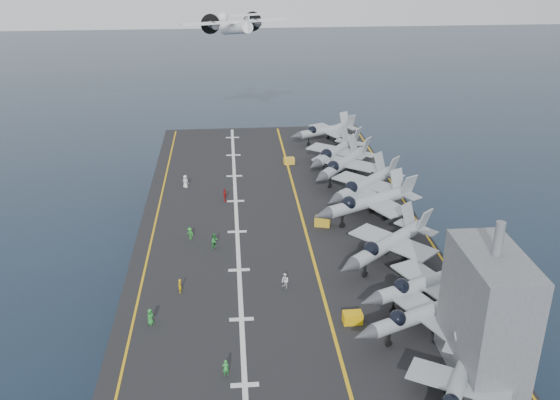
{
  "coord_description": "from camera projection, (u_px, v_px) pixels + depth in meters",
  "views": [
    {
      "loc": [
        -6.62,
        -73.48,
        47.24
      ],
      "look_at": [
        0.0,
        4.0,
        13.0
      ],
      "focal_mm": 40.0,
      "sensor_mm": 36.0,
      "label": 1
    }
  ],
  "objects": [
    {
      "name": "ground",
      "position": [
        282.0,
        297.0,
        86.56
      ],
      "size": [
        500.0,
        500.0,
        0.0
      ],
      "primitive_type": "plane",
      "color": "#142135",
      "rests_on": "ground"
    },
    {
      "name": "hull",
      "position": [
        283.0,
        266.0,
        84.54
      ],
      "size": [
        36.0,
        90.0,
        10.0
      ],
      "primitive_type": "cube",
      "color": "#56595E",
      "rests_on": "ground"
    },
    {
      "name": "flight_deck",
      "position": [
        283.0,
        231.0,
        82.45
      ],
      "size": [
        38.0,
        92.0,
        0.4
      ],
      "primitive_type": "cube",
      "color": "black",
      "rests_on": "hull"
    },
    {
      "name": "foul_line",
      "position": [
        305.0,
        229.0,
        82.59
      ],
      "size": [
        0.35,
        90.0,
        0.02
      ],
      "primitive_type": "cube",
      "color": "gold",
      "rests_on": "flight_deck"
    },
    {
      "name": "landing_centerline",
      "position": [
        237.0,
        232.0,
        81.89
      ],
      "size": [
        0.5,
        90.0,
        0.02
      ],
      "primitive_type": "cube",
      "color": "silver",
      "rests_on": "flight_deck"
    },
    {
      "name": "deck_edge_port",
      "position": [
        153.0,
        235.0,
        81.03
      ],
      "size": [
        0.25,
        90.0,
        0.02
      ],
      "primitive_type": "cube",
      "color": "gold",
      "rests_on": "flight_deck"
    },
    {
      "name": "deck_edge_stbd",
      "position": [
        419.0,
        225.0,
        83.8
      ],
      "size": [
        0.25,
        90.0,
        0.02
      ],
      "primitive_type": "cube",
      "color": "gold",
      "rests_on": "flight_deck"
    },
    {
      "name": "island_superstructure",
      "position": [
        489.0,
        301.0,
        53.16
      ],
      "size": [
        5.0,
        10.0,
        15.0
      ],
      "primitive_type": null,
      "color": "#56595E",
      "rests_on": "flight_deck"
    },
    {
      "name": "fighter_jet_0",
      "position": [
        458.0,
        385.0,
        51.29
      ],
      "size": [
        13.92,
        15.35,
        4.44
      ],
      "primitive_type": null,
      "color": "#9DA6AF",
      "rests_on": "flight_deck"
    },
    {
      "name": "fighter_jet_1",
      "position": [
        423.0,
        313.0,
        60.42
      ],
      "size": [
        16.83,
        14.42,
        4.93
      ],
      "primitive_type": null,
      "color": "gray",
      "rests_on": "flight_deck"
    },
    {
      "name": "fighter_jet_2",
      "position": [
        425.0,
        282.0,
        65.52
      ],
      "size": [
        17.2,
        14.66,
        5.05
      ],
      "primitive_type": null,
      "color": "gray",
      "rests_on": "flight_deck"
    },
    {
      "name": "fighter_jet_3",
      "position": [
        389.0,
        243.0,
        73.24
      ],
      "size": [
        18.83,
        18.33,
        5.49
      ],
      "primitive_type": null,
      "color": "#8D969C",
      "rests_on": "flight_deck"
    },
    {
      "name": "fighter_jet_4",
      "position": [
        370.0,
        200.0,
        84.25
      ],
      "size": [
        19.46,
        17.14,
        5.66
      ],
      "primitive_type": null,
      "color": "#8D949B",
      "rests_on": "flight_deck"
    },
    {
      "name": "fighter_jet_5",
      "position": [
        365.0,
        183.0,
        90.08
      ],
      "size": [
        18.7,
        18.68,
        5.51
      ],
      "primitive_type": null,
      "color": "#9FA9AF",
      "rests_on": "flight_deck"
    },
    {
      "name": "fighter_jet_6",
      "position": [
        343.0,
        163.0,
        98.07
      ],
      "size": [
        17.83,
        18.86,
        5.46
      ],
      "primitive_type": null,
      "color": "#98A0A7",
      "rests_on": "flight_deck"
    },
    {
      "name": "fighter_jet_7",
      "position": [
        336.0,
        151.0,
        103.27
      ],
      "size": [
        17.49,
        18.64,
        5.39
      ],
      "primitive_type": null,
      "color": "gray",
      "rests_on": "flight_deck"
    },
    {
      "name": "fighter_jet_8",
      "position": [
        326.0,
        130.0,
        115.08
      ],
      "size": [
        16.23,
        14.18,
        4.73
      ],
      "primitive_type": null,
      "color": "#9EA5AE",
      "rests_on": "flight_deck"
    },
    {
      "name": "tow_cart_a",
      "position": [
        352.0,
        318.0,
        62.95
      ],
      "size": [
        1.98,
        1.32,
        1.16
      ],
      "primitive_type": null,
      "color": "#DCA70A",
      "rests_on": "flight_deck"
    },
    {
      "name": "tow_cart_b",
      "position": [
        322.0,
        221.0,
        83.41
      ],
      "size": [
        2.3,
        1.8,
        1.22
      ],
      "primitive_type": null,
      "color": "gold",
      "rests_on": "flight_deck"
    },
    {
      "name": "tow_cart_c",
      "position": [
        289.0,
        161.0,
        105.13
      ],
      "size": [
        1.9,
        1.35,
        1.07
      ],
      "primitive_type": null,
      "color": "gold",
      "rests_on": "flight_deck"
    },
    {
      "name": "crew_0",
      "position": [
        150.0,
        317.0,
        62.63
      ],
      "size": [
        1.16,
        1.23,
        1.7
      ],
      "primitive_type": "imported",
      "color": "#268C33",
      "rests_on": "flight_deck"
    },
    {
      "name": "crew_1",
      "position": [
        180.0,
        286.0,
        68.06
      ],
      "size": [
        0.68,
        0.99,
        1.62
      ],
      "primitive_type": "imported",
      "color": "#EAB10A",
      "rests_on": "flight_deck"
    },
    {
      "name": "crew_2",
      "position": [
        215.0,
        241.0,
        77.43
      ],
      "size": [
        1.38,
        1.43,
        1.99
      ],
      "primitive_type": "imported",
      "color": "green",
      "rests_on": "flight_deck"
    },
    {
      "name": "crew_3",
      "position": [
        190.0,
        233.0,
        79.71
      ],
      "size": [
        1.15,
        1.11,
        1.6
      ],
      "primitive_type": "imported",
      "color": "#268F29",
      "rests_on": "flight_deck"
    },
    {
      "name": "crew_4",
      "position": [
        225.0,
        195.0,
        90.62
      ],
      "size": [
        0.98,
        1.3,
        1.95
      ],
      "primitive_type": "imported",
      "color": "#B21919",
      "rests_on": "flight_deck"
    },
    {
      "name": "crew_5",
      "position": [
        185.0,
        182.0,
        95.27
      ],
      "size": [
        1.48,
        1.36,
        2.05
      ],
      "primitive_type": "imported",
      "color": "white",
      "rests_on": "flight_deck"
    },
    {
      "name": "crew_6",
      "position": [
        226.0,
        368.0,
        55.4
      ],
      "size": [
        1.11,
        0.84,
        1.67
      ],
      "primitive_type": "imported",
      "color": "green",
      "rests_on": "flight_deck"
    },
    {
      "name": "crew_7",
      "position": [
        285.0,
        281.0,
        68.83
      ],
      "size": [
        1.24,
        1.32,
        1.84
      ],
      "primitive_type": "imported",
      "color": "white",
      "rests_on": "flight_deck"
    },
    {
      "name": "transport_plane",
      "position": [
        236.0,
        28.0,
        125.76
      ],
      "size": [
        25.96,
        21.47,
        5.27
      ],
      "primitive_type": null,
      "color": "silver"
    }
  ]
}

